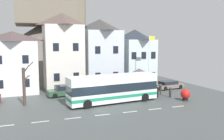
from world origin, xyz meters
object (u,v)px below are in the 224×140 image
townhouse_02 (63,52)px  townhouse_03 (100,53)px  bare_tree_00 (24,86)px  pedestrian_00 (170,91)px  pedestrian_02 (153,89)px  pedestrian_01 (161,89)px  townhouse_04 (135,57)px  flagpole (149,60)px  public_bench (145,87)px  parked_car_03 (137,86)px  parked_car_01 (169,85)px  pedestrian_03 (158,91)px  townhouse_01 (13,62)px  hilltop_castle (46,44)px  harbour_buoy (185,94)px  transit_bus (113,89)px  bus_shelter (139,73)px  parked_car_00 (64,91)px

townhouse_02 → townhouse_03: 6.13m
bare_tree_00 → pedestrian_00: bearing=-7.5°
pedestrian_02 → pedestrian_01: bearing=-19.4°
townhouse_04 → flagpole: bearing=-96.5°
public_bench → parked_car_03: bearing=165.8°
parked_car_01 → flagpole: 5.63m
pedestrian_03 → bare_tree_00: size_ratio=0.31×
townhouse_01 → townhouse_04: size_ratio=0.93×
townhouse_01 → hilltop_castle: 22.31m
townhouse_04 → harbour_buoy: townhouse_04 is taller
townhouse_04 → transit_bus: bearing=-126.3°
bus_shelter → pedestrian_02: bearing=-41.7°
parked_car_03 → pedestrian_02: (0.68, -3.70, 0.24)m
townhouse_04 → flagpole: size_ratio=1.15×
townhouse_02 → public_bench: (11.54, -4.81, -5.32)m
bus_shelter → pedestrian_02: bus_shelter is taller
townhouse_04 → parked_car_00: 14.51m
townhouse_04 → pedestrian_01: townhouse_04 is taller
pedestrian_01 → pedestrian_03: pedestrian_03 is taller
pedestrian_03 → pedestrian_00: bearing=-21.0°
pedestrian_02 → public_bench: 3.46m
harbour_buoy → bus_shelter: bearing=121.6°
bus_shelter → hilltop_castle: bearing=109.6°
pedestrian_00 → flagpole: (-0.68, 4.48, 3.85)m
parked_car_01 → pedestrian_03: 6.51m
townhouse_01 → public_bench: size_ratio=6.07×
hilltop_castle → pedestrian_03: bearing=-70.1°
townhouse_04 → pedestrian_00: (-0.07, -10.98, -3.87)m
townhouse_04 → flagpole: (-0.75, -6.50, -0.02)m
parked_car_01 → pedestrian_02: 5.28m
transit_bus → bare_tree_00: size_ratio=2.23×
transit_bus → pedestrian_00: (7.96, -0.07, -0.87)m
townhouse_04 → bare_tree_00: townhouse_04 is taller
bare_tree_00 → pedestrian_01: bearing=-1.6°
townhouse_01 → townhouse_03: bearing=3.0°
townhouse_01 → hilltop_castle: size_ratio=0.23×
hilltop_castle → harbour_buoy: (13.54, -33.81, -5.94)m
pedestrian_00 → pedestrian_02: size_ratio=0.93×
bus_shelter → pedestrian_01: bus_shelter is taller
bus_shelter → parked_car_01: (5.99, 1.47, -2.35)m
transit_bus → harbour_buoy: size_ratio=7.77×
flagpole → bare_tree_00: flagpole is taller
townhouse_01 → pedestrian_03: 20.59m
townhouse_02 → public_bench: 13.58m
public_bench → townhouse_03: bearing=134.7°
townhouse_04 → parked_car_01: (3.12, -5.92, -4.07)m
public_bench → parked_car_00: bearing=178.8°
parked_car_00 → pedestrian_02: 12.23m
townhouse_02 → pedestrian_02: (11.01, -8.20, -4.94)m
townhouse_01 → parked_car_03: size_ratio=1.88×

